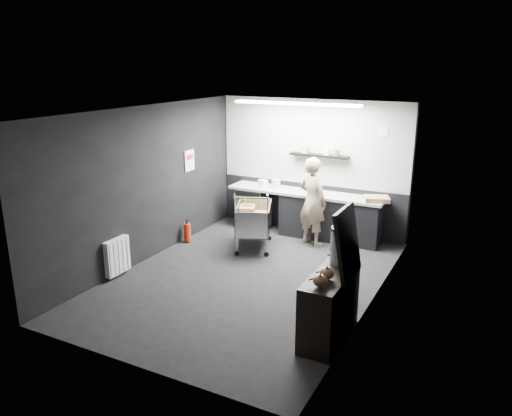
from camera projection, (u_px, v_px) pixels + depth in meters
The scene contains 22 objects.
floor at pixel (248, 278), 8.14m from camera, with size 5.50×5.50×0.00m, color black.
ceiling at pixel (247, 111), 7.37m from camera, with size 5.50×5.50×0.00m, color silver.
wall_back at pixel (312, 167), 10.10m from camera, with size 5.50×5.50×0.00m, color black.
wall_front at pixel (128, 258), 5.41m from camera, with size 5.50×5.50×0.00m, color black.
wall_left at pixel (146, 185), 8.63m from camera, with size 5.50×5.50×0.00m, color black.
wall_right at pixel (375, 216), 6.88m from camera, with size 5.50×5.50×0.00m, color black.
kitchen_wall_panel at pixel (312, 142), 9.94m from camera, with size 3.95×0.02×1.70m, color #AEAFAA.
dado_panel at pixel (310, 207), 10.32m from camera, with size 3.95×0.02×1.00m, color black.
floating_shelf at pixel (319, 155), 9.83m from camera, with size 1.20×0.22×0.04m, color black.
wall_clock at pixel (383, 132), 9.23m from camera, with size 0.20×0.20×0.03m, color white.
poster at pixel (189, 161), 9.68m from camera, with size 0.02×0.30×0.40m, color white.
poster_red_band at pixel (190, 157), 9.65m from camera, with size 0.01×0.22×0.10m, color red.
radiator at pixel (117, 256), 8.12m from camera, with size 0.10×0.50×0.60m, color white.
ceiling_strip at pixel (296, 104), 8.96m from camera, with size 2.40×0.20×0.04m, color white.
prep_counter at pixel (311, 214), 10.01m from camera, with size 3.20×0.61×0.90m.
person at pixel (312, 201), 9.43m from camera, with size 0.62×0.41×1.71m, color beige.
shopping_cart at pixel (254, 220), 9.33m from camera, with size 0.98×1.25×1.14m.
sideboard at pixel (331, 297), 6.27m from camera, with size 0.49×1.16×1.73m.
fire_extinguisher at pixel (187, 232), 9.70m from camera, with size 0.13×0.13×0.44m.
cardboard_box at pixel (377, 199), 9.26m from camera, with size 0.45×0.34×0.09m, color #A77B59.
pink_tub at pixel (276, 184), 10.20m from camera, with size 0.18×0.18×0.18m, color beige.
white_container at pixel (263, 184), 10.28m from camera, with size 0.17×0.13×0.15m, color white.
Camera 1 is at (3.54, -6.59, 3.41)m, focal length 35.00 mm.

